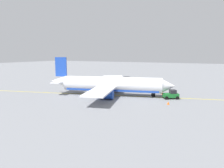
# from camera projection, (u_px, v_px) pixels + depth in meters

# --- Properties ---
(ground_plane) EXTENTS (400.00, 400.00, 0.00)m
(ground_plane) POSITION_uv_depth(u_px,v_px,m) (112.00, 95.00, 55.61)
(ground_plane) COLOR slate
(airplane) EXTENTS (32.97, 29.39, 9.87)m
(airplane) POSITION_uv_depth(u_px,v_px,m) (110.00, 85.00, 55.32)
(airplane) COLOR white
(airplane) RESTS_ON ground
(fuel_tanker) EXTENTS (10.04, 7.09, 3.15)m
(fuel_tanker) POSITION_uv_depth(u_px,v_px,m) (116.00, 79.00, 75.60)
(fuel_tanker) COLOR #2D2D33
(fuel_tanker) RESTS_ON ground
(pushback_tug) EXTENTS (4.12, 3.72, 2.20)m
(pushback_tug) POSITION_uv_depth(u_px,v_px,m) (171.00, 95.00, 51.33)
(pushback_tug) COLOR #196B28
(pushback_tug) RESTS_ON ground
(refueling_worker) EXTENTS (0.57, 0.63, 1.71)m
(refueling_worker) POSITION_uv_depth(u_px,v_px,m) (125.00, 84.00, 71.10)
(refueling_worker) COLOR navy
(refueling_worker) RESTS_ON ground
(safety_cone_nose) EXTENTS (0.57, 0.57, 0.63)m
(safety_cone_nose) POSITION_uv_depth(u_px,v_px,m) (168.00, 103.00, 45.62)
(safety_cone_nose) COLOR #F2590F
(safety_cone_nose) RESTS_ON ground
(safety_cone_wingtip) EXTENTS (0.53, 0.53, 0.59)m
(safety_cone_wingtip) POSITION_uv_depth(u_px,v_px,m) (162.00, 93.00, 56.89)
(safety_cone_wingtip) COLOR #F2590F
(safety_cone_wingtip) RESTS_ON ground
(taxi_line_marking) EXTENTS (79.60, 22.17, 0.01)m
(taxi_line_marking) POSITION_uv_depth(u_px,v_px,m) (112.00, 95.00, 55.61)
(taxi_line_marking) COLOR yellow
(taxi_line_marking) RESTS_ON ground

